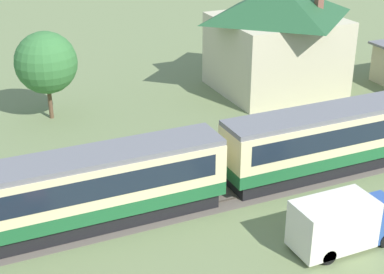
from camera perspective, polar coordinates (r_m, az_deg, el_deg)
name	(u,v)px	position (r m, az deg, el deg)	size (l,w,h in m)	color
ground_plane	(328,166)	(39.26, 13.06, -2.78)	(600.00, 600.00, 0.00)	#707F51
passenger_train	(226,159)	(34.06, 3.32, -2.11)	(72.33, 2.90, 4.22)	#1E6033
railway_track	(227,193)	(35.21, 3.40, -5.47)	(107.56, 3.60, 0.04)	#665B51
station_house_dark_green_roof	(277,36)	(50.97, 8.24, 9.65)	(10.56, 9.52, 9.15)	beige
delivery_truck_blue	(344,223)	(30.88, 14.50, -8.04)	(5.92, 2.23, 2.72)	#2D519E
yard_tree_0	(46,63)	(45.48, -13.98, 7.00)	(4.69, 4.69, 6.81)	brown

